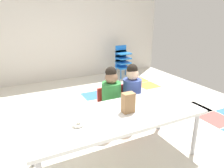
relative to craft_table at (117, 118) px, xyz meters
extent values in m
cube|color=silver|center=(0.05, 0.57, -0.54)|extent=(5.76, 5.51, 0.02)
cube|color=orange|center=(1.85, 2.37, -0.53)|extent=(0.43, 0.43, 0.00)
cube|color=#336BB2|center=(0.50, 0.57, -0.53)|extent=(0.43, 0.43, 0.00)
cube|color=orange|center=(0.50, 1.02, -0.53)|extent=(0.43, 0.43, 0.00)
cube|color=orange|center=(1.85, 0.57, -0.53)|extent=(0.43, 0.43, 0.00)
cube|color=orange|center=(1.85, 1.92, -0.53)|extent=(0.43, 0.43, 0.00)
cube|color=silver|center=(1.85, 0.57, -0.53)|extent=(0.43, 0.43, 0.00)
cube|color=#B24C47|center=(1.85, 0.12, -0.53)|extent=(0.43, 0.43, 0.00)
cube|color=#336BB2|center=(0.50, 1.92, -0.53)|extent=(0.43, 0.43, 0.00)
cube|color=beige|center=(0.05, 3.33, 0.73)|extent=(5.76, 0.10, 2.51)
cube|color=white|center=(0.00, 0.00, 0.03)|extent=(1.88, 0.75, 0.04)
cylinder|color=#B2B2B7|center=(0.86, -0.32, -0.26)|extent=(0.05, 0.05, 0.54)
cylinder|color=#B2B2B7|center=(-0.86, 0.32, -0.26)|extent=(0.05, 0.05, 0.54)
cylinder|color=#B2B2B7|center=(0.86, 0.32, -0.26)|extent=(0.05, 0.05, 0.54)
cube|color=red|center=(0.23, 0.60, -0.23)|extent=(0.32, 0.30, 0.03)
cube|color=red|center=(0.23, 0.75, -0.08)|extent=(0.29, 0.02, 0.30)
cylinder|color=#2D7A38|center=(0.23, 0.60, -0.01)|extent=(0.34, 0.34, 0.38)
sphere|color=#8C664C|center=(0.23, 0.60, 0.25)|extent=(0.17, 0.17, 0.17)
sphere|color=black|center=(0.23, 0.61, 0.32)|extent=(0.15, 0.15, 0.15)
cylinder|color=red|center=(0.09, 0.47, -0.38)|extent=(0.02, 0.02, 0.28)
cylinder|color=red|center=(0.37, 0.47, -0.38)|extent=(0.02, 0.02, 0.28)
cylinder|color=red|center=(0.09, 0.73, -0.38)|extent=(0.02, 0.02, 0.28)
cylinder|color=red|center=(0.37, 0.73, -0.38)|extent=(0.02, 0.02, 0.28)
cube|color=red|center=(0.56, 0.60, -0.23)|extent=(0.32, 0.30, 0.03)
cube|color=red|center=(0.56, 0.75, -0.08)|extent=(0.29, 0.02, 0.30)
cylinder|color=#384C99|center=(0.56, 0.60, -0.01)|extent=(0.33, 0.33, 0.38)
sphere|color=beige|center=(0.56, 0.60, 0.25)|extent=(0.17, 0.17, 0.17)
sphere|color=black|center=(0.56, 0.61, 0.32)|extent=(0.15, 0.15, 0.15)
cylinder|color=red|center=(0.42, 0.47, -0.38)|extent=(0.02, 0.02, 0.28)
cylinder|color=red|center=(0.70, 0.47, -0.38)|extent=(0.02, 0.02, 0.28)
cylinder|color=red|center=(0.42, 0.73, -0.38)|extent=(0.02, 0.02, 0.28)
cylinder|color=red|center=(0.70, 0.73, -0.38)|extent=(0.02, 0.02, 0.28)
cube|color=blue|center=(1.65, 2.76, -0.27)|extent=(0.32, 0.30, 0.03)
cube|color=blue|center=(1.65, 2.90, -0.18)|extent=(0.30, 0.02, 0.18)
cube|color=blue|center=(1.65, 2.76, -0.15)|extent=(0.32, 0.30, 0.03)
cube|color=blue|center=(1.65, 2.90, -0.06)|extent=(0.30, 0.02, 0.18)
cube|color=blue|center=(1.65, 2.76, -0.03)|extent=(0.32, 0.30, 0.03)
cube|color=blue|center=(1.65, 2.90, 0.06)|extent=(0.30, 0.02, 0.18)
cube|color=blue|center=(1.65, 2.76, 0.09)|extent=(0.32, 0.30, 0.03)
cube|color=blue|center=(1.65, 2.90, 0.18)|extent=(0.30, 0.02, 0.18)
cylinder|color=blue|center=(1.51, 2.63, -0.40)|extent=(0.02, 0.02, 0.26)
cylinder|color=blue|center=(1.79, 2.63, -0.40)|extent=(0.02, 0.02, 0.26)
cylinder|color=blue|center=(1.51, 2.89, -0.40)|extent=(0.02, 0.02, 0.26)
cylinder|color=blue|center=(1.79, 2.89, -0.40)|extent=(0.02, 0.02, 0.26)
cube|color=#9E754C|center=(0.13, -0.01, 0.16)|extent=(0.13, 0.09, 0.22)
cylinder|color=white|center=(-0.45, -0.07, 0.05)|extent=(0.18, 0.18, 0.01)
cylinder|color=white|center=(-0.12, 0.17, 0.05)|extent=(0.18, 0.18, 0.01)
torus|color=white|center=(-0.45, -0.07, 0.07)|extent=(0.11, 0.11, 0.03)
camera|label=1|loc=(-0.95, -1.77, 1.07)|focal=33.73mm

